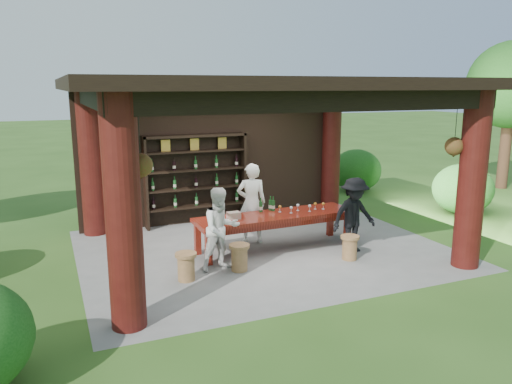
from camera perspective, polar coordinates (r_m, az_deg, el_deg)
name	(u,v)px	position (r m, az deg, el deg)	size (l,w,h in m)	color
ground	(263,249)	(10.58, 0.85, -6.52)	(90.00, 90.00, 0.00)	#2D5119
pavilion	(255,146)	(10.49, -0.13, 5.27)	(7.50, 6.00, 3.60)	slate
wine_shelf	(196,180)	(12.29, -6.88, 1.41)	(2.53, 0.38, 2.22)	black
tasting_table	(275,220)	(10.42, 2.19, -3.17)	(3.44, 0.97, 0.75)	#5A160C
stool_near_left	(239,257)	(9.31, -1.91, -7.41)	(0.38, 0.38, 0.50)	brown
stool_near_right	(350,247)	(10.06, 10.66, -6.18)	(0.37, 0.37, 0.48)	brown
stool_far_left	(186,266)	(8.94, -7.99, -8.36)	(0.38, 0.38, 0.50)	brown
host	(252,203)	(10.80, -0.52, -1.29)	(0.64, 0.42, 1.75)	white
guest_woman	(221,229)	(9.25, -4.03, -4.24)	(0.76, 0.59, 1.56)	silver
guest_man	(354,215)	(10.41, 11.13, -2.60)	(1.00, 0.58, 1.55)	black
table_bottles	(268,204)	(10.62, 1.40, -1.36)	(0.37, 0.14, 0.31)	#194C1E
table_glasses	(303,207)	(10.69, 5.39, -1.77)	(1.05, 0.26, 0.15)	silver
napkin_basket	(234,215)	(10.02, -2.58, -2.69)	(0.26, 0.18, 0.14)	#BF6672
shrubs	(298,215)	(11.07, 4.83, -2.69)	(13.90, 9.19, 1.36)	#194C14
trees	(388,86)	(12.59, 14.88, 11.65)	(21.45, 10.10, 4.80)	#3F2819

